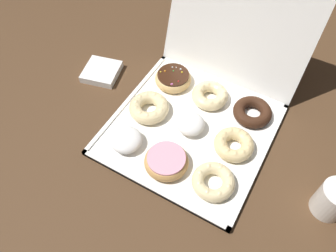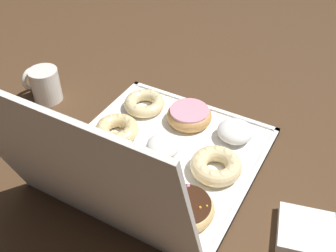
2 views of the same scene
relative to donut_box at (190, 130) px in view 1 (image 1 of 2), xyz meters
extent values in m
plane|color=#4C331E|center=(0.00, 0.00, -0.01)|extent=(3.00, 3.00, 0.00)
cube|color=white|center=(0.00, 0.00, 0.00)|extent=(0.44, 0.44, 0.01)
cube|color=white|center=(0.00, -0.22, 0.00)|extent=(0.44, 0.01, 0.01)
cube|color=white|center=(0.00, 0.22, 0.00)|extent=(0.44, 0.01, 0.01)
cube|color=white|center=(-0.22, 0.00, 0.00)|extent=(0.01, 0.44, 0.01)
cube|color=white|center=(0.22, 0.00, 0.00)|extent=(0.01, 0.44, 0.01)
cube|color=white|center=(0.00, 0.29, 0.20)|extent=(0.44, 0.13, 0.40)
ellipsoid|color=white|center=(-0.13, -0.14, 0.03)|extent=(0.09, 0.09, 0.04)
torus|color=tan|center=(0.00, -0.14, 0.02)|extent=(0.12, 0.12, 0.04)
cylinder|color=pink|center=(0.00, -0.14, 0.04)|extent=(0.10, 0.10, 0.01)
torus|color=beige|center=(0.13, -0.13, 0.02)|extent=(0.11, 0.11, 0.03)
sphere|color=beige|center=(0.17, -0.13, 0.03)|extent=(0.02, 0.02, 0.02)
sphere|color=beige|center=(0.16, -0.10, 0.03)|extent=(0.02, 0.02, 0.02)
sphere|color=beige|center=(0.13, -0.09, 0.03)|extent=(0.02, 0.02, 0.02)
sphere|color=beige|center=(0.11, -0.10, 0.03)|extent=(0.02, 0.02, 0.02)
sphere|color=beige|center=(0.09, -0.13, 0.03)|extent=(0.02, 0.02, 0.02)
sphere|color=beige|center=(0.11, -0.16, 0.03)|extent=(0.02, 0.02, 0.02)
sphere|color=beige|center=(0.13, -0.17, 0.03)|extent=(0.02, 0.02, 0.02)
sphere|color=beige|center=(0.16, -0.16, 0.03)|extent=(0.02, 0.02, 0.02)
torus|color=beige|center=(-0.14, -0.01, 0.02)|extent=(0.12, 0.12, 0.04)
sphere|color=beige|center=(-0.10, -0.01, 0.03)|extent=(0.02, 0.02, 0.02)
sphere|color=beige|center=(-0.10, 0.02, 0.03)|extent=(0.02, 0.02, 0.02)
sphere|color=beige|center=(-0.12, 0.03, 0.03)|extent=(0.02, 0.02, 0.02)
sphere|color=beige|center=(-0.14, 0.03, 0.03)|extent=(0.02, 0.02, 0.02)
sphere|color=beige|center=(-0.16, 0.02, 0.03)|extent=(0.02, 0.02, 0.02)
sphere|color=beige|center=(-0.17, 0.01, 0.03)|extent=(0.02, 0.02, 0.02)
sphere|color=beige|center=(-0.17, -0.02, 0.03)|extent=(0.02, 0.02, 0.02)
sphere|color=beige|center=(-0.16, -0.04, 0.03)|extent=(0.02, 0.02, 0.02)
sphere|color=beige|center=(-0.14, -0.05, 0.03)|extent=(0.02, 0.02, 0.02)
sphere|color=beige|center=(-0.12, -0.04, 0.03)|extent=(0.02, 0.02, 0.02)
sphere|color=beige|center=(-0.10, -0.03, 0.03)|extent=(0.02, 0.02, 0.02)
ellipsoid|color=white|center=(0.00, 0.00, 0.03)|extent=(0.08, 0.08, 0.05)
torus|color=#EACC8C|center=(0.13, 0.00, 0.02)|extent=(0.11, 0.11, 0.04)
sphere|color=#EACC8C|center=(0.17, 0.00, 0.03)|extent=(0.02, 0.02, 0.02)
sphere|color=#EACC8C|center=(0.17, 0.02, 0.03)|extent=(0.02, 0.02, 0.02)
sphere|color=#EACC8C|center=(0.15, 0.03, 0.03)|extent=(0.02, 0.02, 0.02)
sphere|color=#EACC8C|center=(0.13, 0.04, 0.03)|extent=(0.02, 0.02, 0.02)
sphere|color=#EACC8C|center=(0.11, 0.03, 0.03)|extent=(0.02, 0.02, 0.02)
sphere|color=#EACC8C|center=(0.10, 0.01, 0.03)|extent=(0.02, 0.02, 0.02)
sphere|color=#EACC8C|center=(0.10, -0.01, 0.03)|extent=(0.02, 0.02, 0.02)
sphere|color=#EACC8C|center=(0.11, -0.03, 0.03)|extent=(0.02, 0.02, 0.02)
sphere|color=#EACC8C|center=(0.13, -0.04, 0.03)|extent=(0.02, 0.02, 0.02)
sphere|color=#EACC8C|center=(0.15, -0.03, 0.03)|extent=(0.02, 0.02, 0.02)
sphere|color=#EACC8C|center=(0.17, -0.02, 0.03)|extent=(0.02, 0.02, 0.02)
torus|color=#E5B770|center=(-0.13, 0.14, 0.02)|extent=(0.12, 0.12, 0.04)
cylinder|color=#381E11|center=(-0.13, 0.14, 0.04)|extent=(0.10, 0.10, 0.01)
sphere|color=pink|center=(-0.12, 0.09, 0.04)|extent=(0.01, 0.01, 0.01)
sphere|color=white|center=(-0.12, 0.17, 0.04)|extent=(0.01, 0.01, 0.01)
sphere|color=white|center=(-0.15, 0.16, 0.04)|extent=(0.01, 0.01, 0.01)
sphere|color=green|center=(-0.14, 0.15, 0.04)|extent=(0.00, 0.00, 0.00)
sphere|color=yellow|center=(-0.17, 0.12, 0.04)|extent=(0.00, 0.00, 0.00)
sphere|color=orange|center=(-0.16, 0.13, 0.04)|extent=(0.01, 0.01, 0.01)
sphere|color=white|center=(-0.14, 0.17, 0.04)|extent=(0.00, 0.00, 0.00)
sphere|color=yellow|center=(-0.11, 0.16, 0.04)|extent=(0.01, 0.01, 0.01)
sphere|color=red|center=(-0.10, 0.12, 0.04)|extent=(0.01, 0.01, 0.01)
sphere|color=pink|center=(-0.11, 0.10, 0.04)|extent=(0.01, 0.01, 0.01)
torus|color=beige|center=(0.00, 0.13, 0.02)|extent=(0.11, 0.11, 0.04)
sphere|color=beige|center=(0.04, 0.13, 0.03)|extent=(0.02, 0.02, 0.02)
sphere|color=beige|center=(0.04, 0.15, 0.03)|extent=(0.02, 0.02, 0.02)
sphere|color=beige|center=(0.02, 0.16, 0.03)|extent=(0.02, 0.02, 0.02)
sphere|color=beige|center=(0.00, 0.17, 0.03)|extent=(0.02, 0.02, 0.02)
sphere|color=beige|center=(-0.02, 0.16, 0.03)|extent=(0.02, 0.02, 0.02)
sphere|color=beige|center=(-0.03, 0.14, 0.03)|extent=(0.02, 0.02, 0.02)
sphere|color=beige|center=(-0.03, 0.12, 0.03)|extent=(0.02, 0.02, 0.02)
sphere|color=beige|center=(-0.02, 0.10, 0.03)|extent=(0.02, 0.02, 0.02)
sphere|color=beige|center=(0.00, 0.09, 0.03)|extent=(0.02, 0.02, 0.02)
sphere|color=beige|center=(0.02, 0.09, 0.03)|extent=(0.02, 0.02, 0.02)
sphere|color=beige|center=(0.04, 0.11, 0.03)|extent=(0.02, 0.02, 0.02)
torus|color=#381E11|center=(0.14, 0.13, 0.02)|extent=(0.11, 0.11, 0.03)
cylinder|color=white|center=(0.40, -0.04, 0.04)|extent=(0.08, 0.08, 0.10)
cube|color=white|center=(-0.36, 0.06, 0.01)|extent=(0.13, 0.13, 0.02)
camera|label=1|loc=(0.22, -0.52, 0.79)|focal=35.41mm
camera|label=2|loc=(-0.35, 0.60, 0.68)|focal=42.47mm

